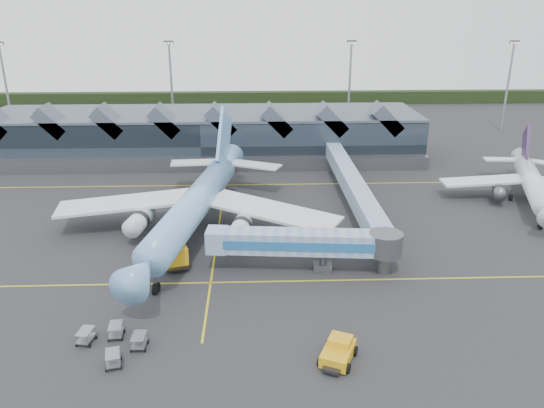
{
  "coord_description": "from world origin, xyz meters",
  "views": [
    {
      "loc": [
        5.22,
        -63.65,
        31.13
      ],
      "look_at": [
        7.77,
        4.86,
        5.0
      ],
      "focal_mm": 35.0,
      "sensor_mm": 36.0,
      "label": 1
    }
  ],
  "objects_px": {
    "pushback_tug": "(338,352)",
    "fuel_truck": "(171,242)",
    "main_airliner": "(197,202)",
    "jet_bridge": "(315,244)",
    "regional_jet": "(532,182)"
  },
  "relations": [
    {
      "from": "main_airliner",
      "to": "pushback_tug",
      "type": "relative_size",
      "value": 9.39
    },
    {
      "from": "jet_bridge",
      "to": "fuel_truck",
      "type": "bearing_deg",
      "value": 171.42
    },
    {
      "from": "regional_jet",
      "to": "pushback_tug",
      "type": "distance_m",
      "value": 55.82
    },
    {
      "from": "fuel_truck",
      "to": "main_airliner",
      "type": "bearing_deg",
      "value": 55.26
    },
    {
      "from": "regional_jet",
      "to": "jet_bridge",
      "type": "relative_size",
      "value": 1.3
    },
    {
      "from": "fuel_truck",
      "to": "pushback_tug",
      "type": "distance_m",
      "value": 28.87
    },
    {
      "from": "fuel_truck",
      "to": "pushback_tug",
      "type": "bearing_deg",
      "value": -66.73
    },
    {
      "from": "main_airliner",
      "to": "jet_bridge",
      "type": "height_order",
      "value": "main_airliner"
    },
    {
      "from": "main_airliner",
      "to": "pushback_tug",
      "type": "distance_m",
      "value": 34.42
    },
    {
      "from": "regional_jet",
      "to": "main_airliner",
      "type": "bearing_deg",
      "value": -150.35
    },
    {
      "from": "fuel_truck",
      "to": "pushback_tug",
      "type": "xyz_separation_m",
      "value": [
        18.43,
        -22.19,
        -1.12
      ]
    },
    {
      "from": "pushback_tug",
      "to": "fuel_truck",
      "type": "bearing_deg",
      "value": 153.65
    },
    {
      "from": "regional_jet",
      "to": "fuel_truck",
      "type": "relative_size",
      "value": 2.86
    },
    {
      "from": "regional_jet",
      "to": "pushback_tug",
      "type": "bearing_deg",
      "value": -114.34
    },
    {
      "from": "fuel_truck",
      "to": "jet_bridge",
      "type": "bearing_deg",
      "value": -30.27
    }
  ]
}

